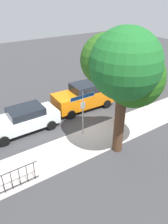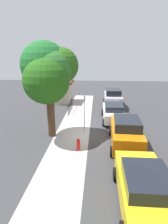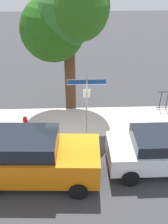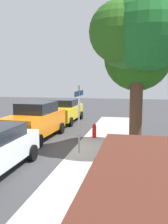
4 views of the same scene
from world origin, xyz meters
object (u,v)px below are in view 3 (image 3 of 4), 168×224
(street_sign, at_px, (87,93))
(fire_hydrant, at_px, (26,124))
(shade_tree, at_px, (67,17))
(car_orange, at_px, (34,158))
(car_white, at_px, (166,150))

(street_sign, bearing_deg, fire_hydrant, 176.04)
(fire_hydrant, bearing_deg, shade_tree, 46.22)
(street_sign, bearing_deg, shade_tree, 108.74)
(shade_tree, distance_m, car_orange, 6.58)
(street_sign, height_order, car_orange, street_sign)
(car_orange, xyz_separation_m, car_white, (4.95, 0.42, -0.16))
(car_white, bearing_deg, street_sign, 139.78)
(car_orange, height_order, fire_hydrant, car_orange)
(shade_tree, relative_size, car_white, 1.50)
(car_white, bearing_deg, shade_tree, 127.53)
(shade_tree, relative_size, fire_hydrant, 8.72)
(fire_hydrant, bearing_deg, car_orange, -74.78)
(street_sign, bearing_deg, car_white, -40.06)
(street_sign, xyz_separation_m, shade_tree, (-0.80, 2.36, 2.70))
(shade_tree, relative_size, car_orange, 1.45)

